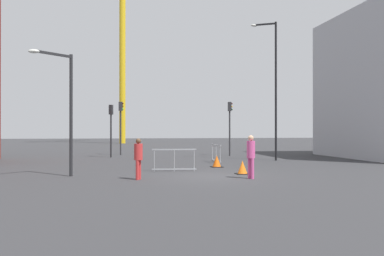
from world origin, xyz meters
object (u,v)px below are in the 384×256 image
Objects in this scene: pedestrian_waiting at (251,153)px; traffic_light_island at (111,122)px; streetlamp_short at (65,100)px; streetlamp_tall at (273,81)px; traffic_light_far at (230,120)px; traffic_light_median at (121,119)px; traffic_cone_orange at (242,168)px; traffic_cone_on_verge at (217,162)px; construction_crane at (123,24)px; pedestrian_walking at (138,156)px.

traffic_light_island is at bearing 112.31° from pedestrian_waiting.
streetlamp_tall is at bearing 31.84° from streetlamp_short.
streetlamp_short reaches higher than traffic_light_far.
streetlamp_short is 8.16m from pedestrian_waiting.
streetlamp_tall is at bearing -37.40° from traffic_light_median.
traffic_light_median reaches higher than traffic_cone_orange.
traffic_cone_on_verge is (-0.34, 3.63, 0.01)m from traffic_cone_orange.
traffic_light_median is (-0.46, -28.77, -14.74)m from construction_crane.
construction_crane is 44.16m from traffic_cone_on_verge.
streetlamp_tall is at bearing 60.38° from traffic_cone_orange.
streetlamp_tall is 11.36m from pedestrian_waiting.
traffic_cone_orange is 0.96× the size of traffic_cone_on_verge.
traffic_light_median is at bearing 164.15° from traffic_light_far.
streetlamp_short is 4.10m from pedestrian_walking.
traffic_light_island is (-0.70, -2.63, -0.24)m from traffic_light_median.
pedestrian_waiting is (-4.59, -9.53, -4.14)m from streetlamp_tall.
pedestrian_walking reaches higher than traffic_cone_on_verge.
traffic_light_median is 6.71× the size of traffic_cone_on_verge.
traffic_light_island is 15.62m from pedestrian_waiting.
pedestrian_walking is 0.93× the size of pedestrian_waiting.
construction_crane is 35.31m from traffic_light_far.
construction_crane is 32.33m from traffic_light_median.
streetlamp_tall is (9.33, -36.25, -12.37)m from construction_crane.
pedestrian_walking is at bearing -135.19° from streetlamp_tall.
construction_crane is 3.06× the size of streetlamp_tall.
pedestrian_waiting is 1.92m from traffic_cone_orange.
traffic_cone_on_verge is (4.58, -40.39, -17.26)m from construction_crane.
streetlamp_tall reaches higher than traffic_cone_on_verge.
traffic_light_island is 2.30× the size of pedestrian_walking.
traffic_light_island reaches higher than traffic_cone_orange.
streetlamp_tall is at bearing -75.57° from construction_crane.
traffic_light_median is 16.37m from traffic_cone_orange.
streetlamp_tall reaches higher than traffic_light_island.
traffic_light_far is 2.49× the size of pedestrian_walking.
streetlamp_short is 1.25× the size of traffic_light_median.
pedestrian_waiting is at bearing -95.49° from traffic_cone_orange.
traffic_light_island is (-1.16, -31.40, -14.98)m from construction_crane.
construction_crane is 48.27m from pedestrian_walking.
pedestrian_walking is (0.19, -45.33, -16.59)m from construction_crane.
traffic_light_island is at bearing 122.53° from traffic_cone_on_verge.
construction_crane is 47.54m from traffic_cone_orange.
pedestrian_walking is at bearing 174.30° from pedestrian_waiting.
traffic_light_median is 2.37× the size of pedestrian_waiting.
construction_crane is 34.81m from traffic_light_island.
traffic_light_island is 10.90m from traffic_cone_on_verge.
traffic_cone_orange is (6.07, -12.62, -2.29)m from traffic_light_island.
streetlamp_short reaches higher than pedestrian_walking.
pedestrian_waiting is (7.60, -1.96, -2.22)m from streetlamp_short.
streetlamp_short is at bearing -155.22° from traffic_cone_on_verge.
streetlamp_tall is at bearing 44.81° from pedestrian_walking.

